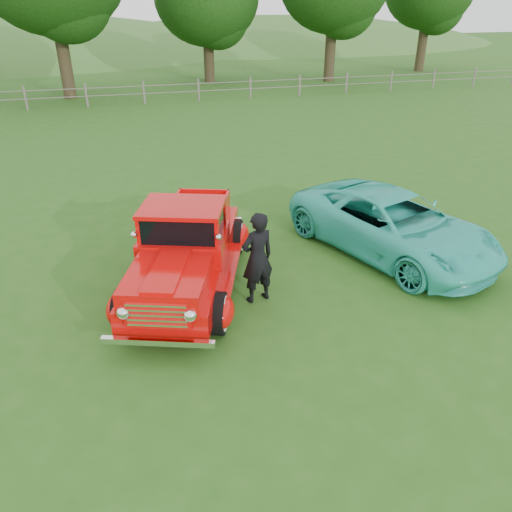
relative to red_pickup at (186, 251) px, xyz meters
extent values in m
plane|color=#255216|center=(0.76, -2.04, -0.80)|extent=(140.00, 140.00, 0.00)
ellipsoid|color=#2C5F23|center=(20.76, 59.96, -4.65)|extent=(72.00, 52.00, 14.00)
cube|color=#665E56|center=(0.76, 19.96, -0.25)|extent=(48.00, 0.04, 0.04)
cube|color=#665E56|center=(0.76, 19.96, 0.15)|extent=(48.00, 0.04, 0.04)
cylinder|color=black|center=(-3.24, 22.96, 1.62)|extent=(0.70, 0.70, 4.84)
cylinder|color=black|center=(5.76, 26.96, 1.07)|extent=(0.70, 0.70, 3.74)
cylinder|color=black|center=(13.76, 24.96, 1.40)|extent=(0.70, 0.70, 4.40)
cylinder|color=black|center=(22.76, 27.96, 1.29)|extent=(0.70, 0.70, 4.18)
cylinder|color=black|center=(-1.29, -1.14, -0.42)|extent=(0.48, 0.80, 0.76)
cylinder|color=black|center=(0.27, -1.70, -0.42)|extent=(0.48, 0.80, 0.76)
cylinder|color=black|center=(-0.24, 1.77, -0.42)|extent=(0.48, 0.80, 0.76)
cylinder|color=black|center=(1.32, 1.21, -0.42)|extent=(0.48, 0.80, 0.76)
cube|color=#C50806|center=(0.01, 0.03, -0.22)|extent=(3.02, 4.86, 0.44)
ellipsoid|color=#C50806|center=(-1.36, -1.12, -0.38)|extent=(0.64, 0.84, 0.54)
ellipsoid|color=#C50806|center=(0.34, -1.73, -0.38)|extent=(0.64, 0.84, 0.54)
ellipsoid|color=#C50806|center=(-0.31, 1.80, -0.38)|extent=(0.64, 0.84, 0.54)
ellipsoid|color=#C50806|center=(1.38, 1.19, -0.38)|extent=(0.64, 0.84, 0.54)
cube|color=#C50806|center=(-0.51, -1.42, 0.17)|extent=(1.79, 1.96, 0.42)
cube|color=#C50806|center=(-0.02, -0.06, 0.19)|extent=(1.96, 1.81, 0.44)
cube|color=black|center=(-0.02, -0.06, 0.66)|extent=(1.74, 1.54, 0.50)
cube|color=#C50806|center=(-0.02, -0.06, 0.94)|extent=(1.84, 1.66, 0.08)
cube|color=#C50806|center=(0.47, 1.31, 0.15)|extent=(1.77, 2.23, 0.45)
cube|color=white|center=(-0.79, -2.19, 0.05)|extent=(1.04, 0.45, 0.50)
cube|color=white|center=(-0.82, -2.28, -0.38)|extent=(1.73, 0.70, 0.10)
cube|color=white|center=(0.83, 2.31, -0.38)|extent=(1.64, 0.67, 0.10)
imported|color=#31C4B0|center=(4.67, 0.24, -0.10)|extent=(3.86, 5.47, 1.38)
imported|color=black|center=(1.20, -0.88, 0.11)|extent=(0.75, 0.59, 1.81)
camera|label=1|loc=(-1.06, -8.75, 4.42)|focal=35.00mm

